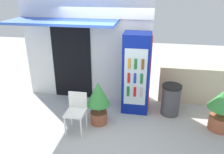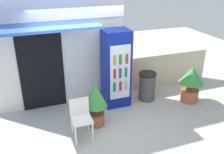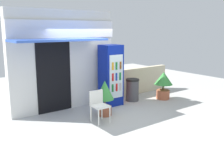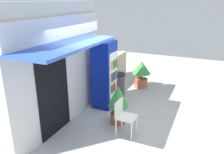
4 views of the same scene
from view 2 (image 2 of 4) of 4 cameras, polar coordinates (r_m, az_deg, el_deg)
The scene contains 8 objects.
ground at distance 6.00m, azimuth -3.08°, elevation -10.64°, with size 16.00×16.00×0.00m, color #B2B2AD.
storefront_building at distance 6.42m, azimuth -12.79°, elevation 6.99°, with size 3.45×1.29×3.07m.
drink_cooler at distance 6.41m, azimuth 0.98°, elevation 1.90°, with size 0.67×0.63×2.00m.
plastic_chair at distance 5.40m, azimuth -7.05°, elevation -8.64°, with size 0.42×0.45×0.86m.
potted_plant_near_shop at distance 5.69m, azimuth -3.74°, elevation -5.30°, with size 0.53×0.53×1.04m.
potted_plant_curbside at distance 7.02m, azimuth 17.44°, elevation -0.80°, with size 0.65×0.65×0.99m.
trash_bin at distance 6.93m, azimuth 7.90°, elevation -2.04°, with size 0.47×0.47×0.78m.
stone_boundary_wall at distance 7.92m, azimuth 12.22°, elevation 1.87°, with size 2.61×0.21×1.00m, color beige.
Camera 2 is at (-1.40, -4.74, 3.39)m, focal length 40.55 mm.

